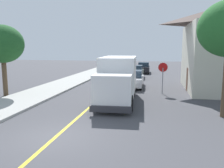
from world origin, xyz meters
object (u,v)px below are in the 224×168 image
object	(u,v)px
stop_sign	(163,72)
street_tree_near	(2,44)
box_truck	(118,77)
parked_car_mid	(136,72)
parked_car_far	(144,68)
parked_car_near	(134,79)

from	to	relation	value
stop_sign	street_tree_near	distance (m)	13.18
box_truck	street_tree_near	xyz separation A→B (m)	(-9.30, 0.21, 2.37)
parked_car_mid	street_tree_near	bearing A→B (deg)	-126.13
stop_sign	parked_car_far	bearing A→B (deg)	98.69
stop_sign	street_tree_near	size ratio (longest dim) A/B	0.47
parked_car_near	stop_sign	size ratio (longest dim) A/B	1.67
parked_car_mid	parked_car_far	size ratio (longest dim) A/B	1.00
box_truck	parked_car_far	xyz separation A→B (m)	(0.75, 19.84, -0.97)
parked_car_far	street_tree_near	xyz separation A→B (m)	(-10.06, -19.64, 3.35)
box_truck	parked_car_far	world-z (taller)	box_truck
parked_car_far	stop_sign	size ratio (longest dim) A/B	1.67
box_truck	stop_sign	distance (m)	4.79
box_truck	parked_car_near	size ratio (longest dim) A/B	1.65
parked_car_mid	street_tree_near	xyz separation A→B (m)	(-9.43, -12.91, 3.35)
parked_car_near	box_truck	bearing A→B (deg)	-94.82
parked_car_far	stop_sign	xyz separation A→B (m)	(2.50, -16.33, 1.06)
street_tree_near	box_truck	bearing A→B (deg)	-1.29
parked_car_far	box_truck	bearing A→B (deg)	-92.17
parked_car_near	parked_car_mid	world-z (taller)	same
parked_car_mid	parked_car_far	world-z (taller)	same
parked_car_mid	street_tree_near	size ratio (longest dim) A/B	0.78
parked_car_near	street_tree_near	xyz separation A→B (m)	(-9.83, -6.07, 3.35)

